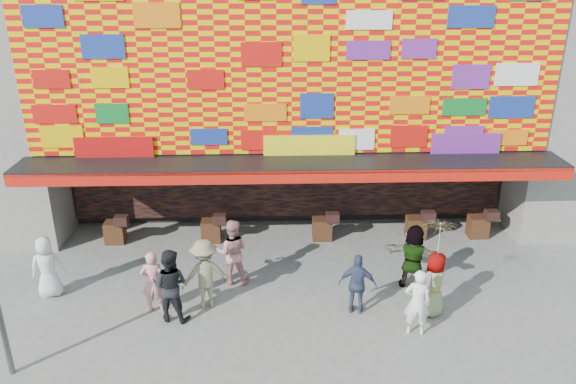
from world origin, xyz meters
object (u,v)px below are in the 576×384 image
ped_c (170,285)px  parasol (440,238)px  ped_d (205,274)px  ped_e (358,284)px  ped_a (47,267)px  ped_g (434,284)px  ped_b (153,282)px  ped_f (413,257)px  ped_h (417,302)px  ped_i (232,252)px

ped_c → parasol: (6.45, -0.02, 1.17)m
ped_d → ped_e: bearing=155.2°
ped_a → ped_g: 9.88m
ped_e → ped_g: size_ratio=0.96×
ped_b → ped_d: (1.26, 0.18, 0.10)m
ped_g → parasol: parasol is taller
ped_f → ped_h: bearing=102.0°
ped_g → parasol: (-0.00, 0.00, 1.27)m
ped_d → parasol: (5.67, -0.54, 1.18)m
ped_a → ped_f: size_ratio=0.93×
ped_e → ped_f: (1.66, 1.17, 0.10)m
ped_c → ped_f: 6.36m
ped_e → ped_h: size_ratio=0.95×
ped_c → ped_e: 4.58m
ped_b → ped_f: size_ratio=0.92×
parasol → ped_f: bearing=99.4°
ped_e → ped_i: size_ratio=0.86×
ped_d → ped_f: bearing=169.3°
ped_c → ped_f: ped_c is taller
ped_d → ped_g: size_ratio=1.11×
ped_e → ped_d: bearing=6.1°
ped_f → ped_a: bearing=23.6°
ped_c → ped_e: (4.57, 0.11, -0.14)m
ped_a → parasol: bearing=159.5°
ped_h → parasol: (0.62, 0.78, 1.27)m
ped_d → ped_g: (5.67, -0.54, -0.09)m
ped_f → parasol: 1.78m
ped_b → ped_h: bearing=165.1°
ped_e → ped_i: ped_i is taller
ped_d → ped_e: (3.79, -0.42, -0.13)m
ped_a → ped_e: 8.00m
parasol → ped_c: bearing=179.8°
ped_f → ped_g: 1.31m
ped_h → parasol: bearing=-118.4°
ped_a → ped_e: bearing=158.8°
ped_f → ped_g: ped_f is taller
ped_a → ped_e: size_ratio=1.05×
ped_a → ped_f: ped_f is taller
ped_b → ped_f: (6.71, 0.93, 0.07)m
ped_c → ped_h: size_ratio=1.11×
ped_a → ped_f: bearing=167.1°
ped_b → ped_e: 5.06m
ped_g → ped_i: (-5.04, 1.69, 0.09)m
ped_h → parasol: 1.61m
ped_e → ped_g: ped_g is taller
ped_c → ped_f: size_ratio=1.04×
ped_b → ped_e: ped_b is taller
ped_c → ped_h: (5.83, -0.80, -0.10)m
ped_e → parasol: parasol is taller
ped_h → ped_e: bearing=-26.0°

